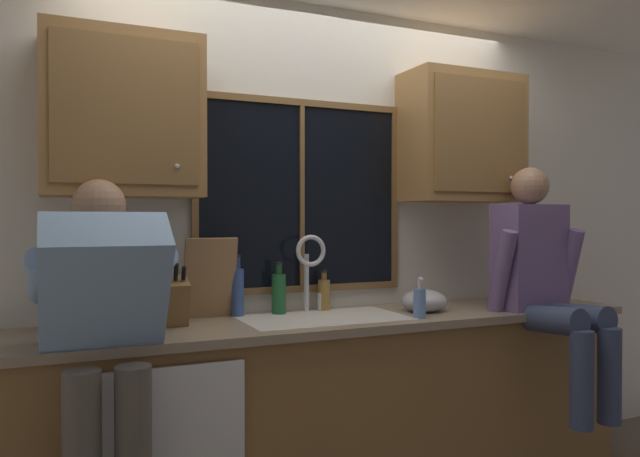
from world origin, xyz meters
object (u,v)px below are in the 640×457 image
at_px(person_sitting_on_counter, 543,276).
at_px(knife_block, 174,302).
at_px(mixing_bowl, 424,301).
at_px(person_standing, 104,338).
at_px(bottle_amber_small, 324,294).
at_px(bottle_green_glass, 238,291).
at_px(bottle_tall_clear, 279,293).
at_px(soap_dispenser, 420,302).
at_px(cutting_board, 210,278).

relative_size(person_sitting_on_counter, knife_block, 3.92).
bearing_deg(mixing_bowl, person_standing, -169.61).
bearing_deg(bottle_amber_small, bottle_green_glass, -179.12).
bearing_deg(bottle_tall_clear, bottle_green_glass, 176.19).
xyz_separation_m(person_sitting_on_counter, bottle_amber_small, (-1.04, 0.49, -0.10)).
height_order(knife_block, bottle_amber_small, knife_block).
xyz_separation_m(person_sitting_on_counter, soap_dispenser, (-0.72, 0.08, -0.11)).
distance_m(person_sitting_on_counter, bottle_green_glass, 1.59).
height_order(person_sitting_on_counter, cutting_board, person_sitting_on_counter).
bearing_deg(soap_dispenser, knife_block, 167.95).
xyz_separation_m(person_sitting_on_counter, bottle_tall_clear, (-1.30, 0.47, -0.07)).
xyz_separation_m(knife_block, mixing_bowl, (1.28, -0.07, -0.05)).
xyz_separation_m(bottle_green_glass, bottle_tall_clear, (0.21, -0.01, -0.02)).
distance_m(person_sitting_on_counter, cutting_board, 1.72).
bearing_deg(soap_dispenser, cutting_board, 156.69).
height_order(person_standing, soap_dispenser, person_standing).
height_order(mixing_bowl, bottle_amber_small, bottle_amber_small).
bearing_deg(soap_dispenser, person_sitting_on_counter, -6.04).
height_order(cutting_board, bottle_tall_clear, cutting_board).
distance_m(person_standing, knife_block, 0.49).
bearing_deg(soap_dispenser, bottle_green_glass, 152.68).
xyz_separation_m(mixing_bowl, bottle_tall_clear, (-0.73, 0.22, 0.06)).
height_order(knife_block, cutting_board, cutting_board).
bearing_deg(bottle_amber_small, person_standing, -154.69).
height_order(mixing_bowl, bottle_tall_clear, bottle_tall_clear).
xyz_separation_m(cutting_board, soap_dispenser, (0.94, -0.40, -0.12)).
bearing_deg(cutting_board, person_standing, -135.09).
height_order(knife_block, mixing_bowl, knife_block).
distance_m(soap_dispenser, bottle_tall_clear, 0.71).
xyz_separation_m(person_sitting_on_counter, knife_block, (-1.86, 0.32, -0.08)).
bearing_deg(soap_dispenser, mixing_bowl, 50.50).
distance_m(person_sitting_on_counter, soap_dispenser, 0.73).
bearing_deg(bottle_green_glass, person_standing, -141.41).
bearing_deg(bottle_tall_clear, person_sitting_on_counter, -19.98).
height_order(person_standing, cutting_board, person_standing).
distance_m(mixing_bowl, soap_dispenser, 0.23).
distance_m(person_standing, soap_dispenser, 1.47).
distance_m(cutting_board, mixing_bowl, 1.11).
relative_size(soap_dispenser, bottle_tall_clear, 0.75).
relative_size(person_standing, knife_block, 4.86).
height_order(person_sitting_on_counter, bottle_amber_small, person_sitting_on_counter).
bearing_deg(bottle_green_glass, mixing_bowl, -14.21).
xyz_separation_m(person_sitting_on_counter, bottle_green_glass, (-1.51, 0.49, -0.06)).
relative_size(person_standing, soap_dispenser, 7.88).
relative_size(knife_block, cutting_board, 0.81).
bearing_deg(bottle_green_glass, person_sitting_on_counter, -17.85).
bearing_deg(knife_block, person_sitting_on_counter, -9.76).
distance_m(person_standing, bottle_green_glass, 0.86).
bearing_deg(cutting_board, bottle_green_glass, 3.13).
bearing_deg(mixing_bowl, bottle_amber_small, 152.22).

